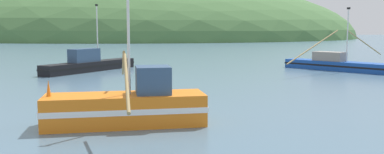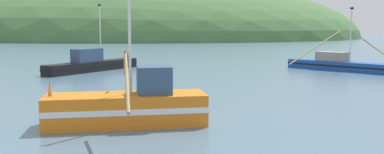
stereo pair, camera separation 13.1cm
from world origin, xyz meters
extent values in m
ellipsoid|color=#47703D|center=(-25.07, 207.45, 0.00)|extent=(211.95, 169.56, 54.08)
cube|color=orange|center=(1.65, 22.98, 0.69)|extent=(7.28, 3.39, 1.39)
cube|color=white|center=(1.65, 22.98, 0.76)|extent=(7.35, 3.42, 0.25)
cone|color=orange|center=(-1.51, 22.40, 1.74)|extent=(0.23, 0.23, 0.70)
cube|color=#334C6B|center=(2.87, 23.21, 2.00)|extent=(1.76, 1.82, 1.22)
cylinder|color=silver|center=(1.84, 23.02, 3.86)|extent=(0.12, 0.12, 4.95)
cylinder|color=#997F4C|center=(2.27, 19.66, 2.44)|extent=(0.96, 4.59, 1.63)
cylinder|color=#997F4C|center=(1.04, 26.30, 2.44)|extent=(0.96, 4.59, 1.63)
cube|color=black|center=(-5.60, 46.16, 0.50)|extent=(7.36, 10.89, 0.99)
cube|color=black|center=(-5.60, 46.16, 0.55)|extent=(7.43, 11.00, 0.18)
cone|color=black|center=(-2.88, 50.78, 1.34)|extent=(0.27, 0.27, 0.70)
cube|color=#334C6B|center=(-6.03, 45.43, 1.65)|extent=(2.76, 3.43, 1.31)
cylinder|color=silver|center=(-5.06, 47.07, 3.76)|extent=(0.12, 0.12, 5.53)
cube|color=black|center=(-5.06, 47.07, 6.64)|extent=(0.21, 0.33, 0.20)
cube|color=#19479E|center=(19.84, 46.73, 0.47)|extent=(9.76, 10.12, 0.94)
cube|color=black|center=(19.84, 46.73, 0.52)|extent=(9.86, 10.22, 0.17)
cube|color=gray|center=(18.94, 47.67, 1.41)|extent=(3.33, 3.39, 0.93)
cylinder|color=silver|center=(20.22, 46.33, 3.55)|extent=(0.12, 0.12, 5.22)
cube|color=black|center=(20.22, 46.33, 6.29)|extent=(0.27, 0.28, 0.20)
cylinder|color=#997F4C|center=(23.77, 50.46, 2.67)|extent=(6.46, 6.15, 2.97)
cylinder|color=#997F4C|center=(15.91, 42.99, 2.67)|extent=(6.46, 6.15, 2.97)
camera|label=1|loc=(4.61, 5.16, 4.26)|focal=38.24mm
camera|label=2|loc=(4.74, 5.17, 4.26)|focal=38.24mm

